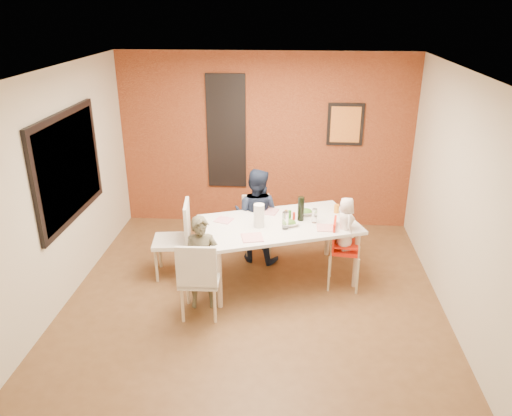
# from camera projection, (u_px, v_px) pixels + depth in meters

# --- Properties ---
(ground) EXTENTS (4.50, 4.50, 0.00)m
(ground) POSITION_uv_depth(u_px,v_px,m) (254.00, 296.00, 6.15)
(ground) COLOR brown
(ground) RESTS_ON ground
(ceiling) EXTENTS (4.50, 4.50, 0.02)m
(ceiling) POSITION_uv_depth(u_px,v_px,m) (254.00, 71.00, 5.11)
(ceiling) COLOR white
(ceiling) RESTS_ON wall_back
(wall_back) EXTENTS (4.50, 0.02, 2.70)m
(wall_back) POSITION_uv_depth(u_px,v_px,m) (265.00, 142.00, 7.70)
(wall_back) COLOR beige
(wall_back) RESTS_ON ground
(wall_front) EXTENTS (4.50, 0.02, 2.70)m
(wall_front) POSITION_uv_depth(u_px,v_px,m) (229.00, 306.00, 3.56)
(wall_front) COLOR beige
(wall_front) RESTS_ON ground
(wall_left) EXTENTS (0.02, 4.50, 2.70)m
(wall_left) POSITION_uv_depth(u_px,v_px,m) (61.00, 189.00, 5.79)
(wall_left) COLOR beige
(wall_left) RESTS_ON ground
(wall_right) EXTENTS (0.02, 4.50, 2.70)m
(wall_right) POSITION_uv_depth(u_px,v_px,m) (458.00, 199.00, 5.47)
(wall_right) COLOR beige
(wall_right) RESTS_ON ground
(brick_accent_wall) EXTENTS (4.50, 0.02, 2.70)m
(brick_accent_wall) POSITION_uv_depth(u_px,v_px,m) (265.00, 142.00, 7.68)
(brick_accent_wall) COLOR maroon
(brick_accent_wall) RESTS_ON ground
(picture_window_frame) EXTENTS (0.05, 1.70, 1.30)m
(picture_window_frame) POSITION_uv_depth(u_px,v_px,m) (68.00, 167.00, 5.89)
(picture_window_frame) COLOR black
(picture_window_frame) RESTS_ON wall_left
(picture_window_pane) EXTENTS (0.02, 1.55, 1.15)m
(picture_window_pane) POSITION_uv_depth(u_px,v_px,m) (70.00, 167.00, 5.89)
(picture_window_pane) COLOR black
(picture_window_pane) RESTS_ON wall_left
(glassblock_strip) EXTENTS (0.55, 0.03, 1.70)m
(glassblock_strip) POSITION_uv_depth(u_px,v_px,m) (226.00, 132.00, 7.65)
(glassblock_strip) COLOR #B5BDC5
(glassblock_strip) RESTS_ON wall_back
(glassblock_surround) EXTENTS (0.60, 0.03, 1.76)m
(glassblock_surround) POSITION_uv_depth(u_px,v_px,m) (226.00, 132.00, 7.65)
(glassblock_surround) COLOR black
(glassblock_surround) RESTS_ON wall_back
(art_print_frame) EXTENTS (0.54, 0.03, 0.64)m
(art_print_frame) POSITION_uv_depth(u_px,v_px,m) (345.00, 124.00, 7.46)
(art_print_frame) COLOR black
(art_print_frame) RESTS_ON wall_back
(art_print_canvas) EXTENTS (0.44, 0.01, 0.54)m
(art_print_canvas) POSITION_uv_depth(u_px,v_px,m) (345.00, 125.00, 7.45)
(art_print_canvas) COLOR orange
(art_print_canvas) RESTS_ON wall_back
(dining_table) EXTENTS (2.15, 1.64, 0.79)m
(dining_table) POSITION_uv_depth(u_px,v_px,m) (279.00, 228.00, 6.26)
(dining_table) COLOR white
(dining_table) RESTS_ON ground
(chair_near) EXTENTS (0.46, 0.46, 0.96)m
(chair_near) POSITION_uv_depth(u_px,v_px,m) (199.00, 276.00, 5.54)
(chair_near) COLOR beige
(chair_near) RESTS_ON ground
(chair_far) EXTENTS (0.46, 0.46, 0.84)m
(chair_far) POSITION_uv_depth(u_px,v_px,m) (257.00, 221.00, 7.07)
(chair_far) COLOR silver
(chair_far) RESTS_ON ground
(chair_left) EXTENTS (0.53, 0.53, 1.01)m
(chair_left) POSITION_uv_depth(u_px,v_px,m) (178.00, 235.00, 6.44)
(chair_left) COLOR white
(chair_left) RESTS_ON ground
(high_chair) EXTENTS (0.42, 0.42, 0.89)m
(high_chair) POSITION_uv_depth(u_px,v_px,m) (342.00, 247.00, 6.19)
(high_chair) COLOR red
(high_chair) RESTS_ON ground
(child_near) EXTENTS (0.46, 0.34, 1.14)m
(child_near) POSITION_uv_depth(u_px,v_px,m) (202.00, 263.00, 5.75)
(child_near) COLOR brown
(child_near) RESTS_ON ground
(child_far) EXTENTS (0.76, 0.66, 1.33)m
(child_far) POSITION_uv_depth(u_px,v_px,m) (256.00, 215.00, 6.78)
(child_far) COLOR #161E32
(child_far) RESTS_ON ground
(toddler) EXTENTS (0.29, 0.37, 0.67)m
(toddler) POSITION_uv_depth(u_px,v_px,m) (345.00, 224.00, 6.06)
(toddler) COLOR silver
(toddler) RESTS_ON high_chair
(plate_near_left) EXTENTS (0.29, 0.29, 0.01)m
(plate_near_left) POSITION_uv_depth(u_px,v_px,m) (252.00, 238.00, 5.84)
(plate_near_left) COLOR white
(plate_near_left) RESTS_ON dining_table
(plate_far_mid) EXTENTS (0.28, 0.28, 0.01)m
(plate_far_mid) POSITION_uv_depth(u_px,v_px,m) (269.00, 211.00, 6.56)
(plate_far_mid) COLOR silver
(plate_far_mid) RESTS_ON dining_table
(plate_near_right) EXTENTS (0.22, 0.22, 0.01)m
(plate_near_right) POSITION_uv_depth(u_px,v_px,m) (326.00, 228.00, 6.09)
(plate_near_right) COLOR white
(plate_near_right) RESTS_ON dining_table
(plate_far_left) EXTENTS (0.25, 0.25, 0.01)m
(plate_far_left) POSITION_uv_depth(u_px,v_px,m) (224.00, 220.00, 6.30)
(plate_far_left) COLOR white
(plate_far_left) RESTS_ON dining_table
(salad_bowl_a) EXTENTS (0.27, 0.27, 0.05)m
(salad_bowl_a) POSITION_uv_depth(u_px,v_px,m) (290.00, 223.00, 6.16)
(salad_bowl_a) COLOR white
(salad_bowl_a) RESTS_ON dining_table
(salad_bowl_b) EXTENTS (0.29, 0.29, 0.05)m
(salad_bowl_b) POSITION_uv_depth(u_px,v_px,m) (306.00, 212.00, 6.48)
(salad_bowl_b) COLOR silver
(salad_bowl_b) RESTS_ON dining_table
(wine_bottle) EXTENTS (0.08, 0.08, 0.31)m
(wine_bottle) POSITION_uv_depth(u_px,v_px,m) (301.00, 209.00, 6.26)
(wine_bottle) COLOR black
(wine_bottle) RESTS_ON dining_table
(wine_glass_a) EXTENTS (0.08, 0.08, 0.22)m
(wine_glass_a) POSITION_uv_depth(u_px,v_px,m) (285.00, 221.00, 6.04)
(wine_glass_a) COLOR white
(wine_glass_a) RESTS_ON dining_table
(wine_glass_b) EXTENTS (0.06, 0.06, 0.19)m
(wine_glass_b) POSITION_uv_depth(u_px,v_px,m) (314.00, 216.00, 6.21)
(wine_glass_b) COLOR white
(wine_glass_b) RESTS_ON dining_table
(paper_towel_roll) EXTENTS (0.13, 0.13, 0.29)m
(paper_towel_roll) POSITION_uv_depth(u_px,v_px,m) (259.00, 216.00, 6.08)
(paper_towel_roll) COLOR white
(paper_towel_roll) RESTS_ON dining_table
(condiment_red) EXTENTS (0.04, 0.04, 0.14)m
(condiment_red) POSITION_uv_depth(u_px,v_px,m) (294.00, 217.00, 6.22)
(condiment_red) COLOR red
(condiment_red) RESTS_ON dining_table
(condiment_green) EXTENTS (0.04, 0.04, 0.15)m
(condiment_green) POSITION_uv_depth(u_px,v_px,m) (290.00, 216.00, 6.25)
(condiment_green) COLOR #2E7226
(condiment_green) RESTS_ON dining_table
(condiment_brown) EXTENTS (0.04, 0.04, 0.15)m
(condiment_brown) POSITION_uv_depth(u_px,v_px,m) (286.00, 215.00, 6.27)
(condiment_brown) COLOR brown
(condiment_brown) RESTS_ON dining_table
(sippy_cup) EXTENTS (0.07, 0.07, 0.11)m
(sippy_cup) POSITION_uv_depth(u_px,v_px,m) (336.00, 209.00, 6.51)
(sippy_cup) COLOR orange
(sippy_cup) RESTS_ON dining_table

